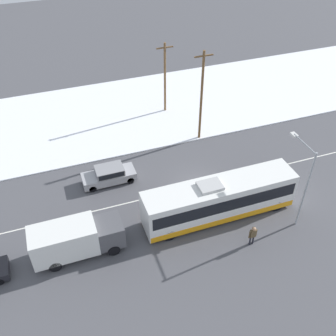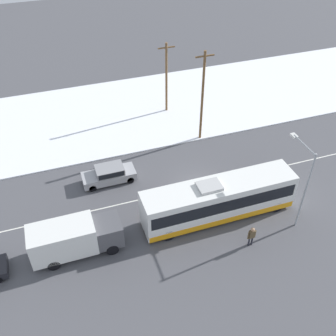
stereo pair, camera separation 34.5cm
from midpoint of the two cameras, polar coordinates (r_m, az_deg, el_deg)
ground_plane at (r=34.52m, az=3.87°, el=-2.65°), size 120.00×120.00×0.00m
snow_lot at (r=45.22m, az=-3.08°, el=8.71°), size 80.00×15.35×0.12m
lane_marking_center at (r=34.52m, az=3.87°, el=-2.65°), size 60.00×0.12×0.00m
city_bus at (r=31.01m, az=7.14°, el=-4.51°), size 12.26×2.57×3.51m
box_truck at (r=29.01m, az=-13.66°, el=-9.92°), size 6.50×2.30×2.81m
sedan_car at (r=34.76m, az=-8.82°, el=-0.91°), size 4.65×1.80×1.56m
pedestrian_at_stop at (r=29.70m, az=11.89°, el=-9.35°), size 0.66×0.29×1.84m
streetlamp at (r=30.19m, az=18.74°, el=-1.01°), size 0.36×2.98×7.01m
utility_pole_roadside at (r=37.78m, az=4.62°, el=10.39°), size 1.80×0.24×9.30m
utility_pole_snowlot at (r=42.73m, az=-0.68°, el=13.04°), size 1.80×0.24×7.87m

